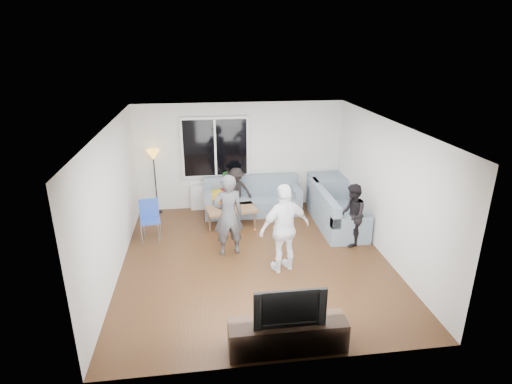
{
  "coord_description": "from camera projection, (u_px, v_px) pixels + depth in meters",
  "views": [
    {
      "loc": [
        -0.92,
        -6.93,
        3.97
      ],
      "look_at": [
        0.1,
        0.6,
        1.15
      ],
      "focal_mm": 28.89,
      "sensor_mm": 36.0,
      "label": 1
    }
  ],
  "objects": [
    {
      "name": "sofa_right_section",
      "position": [
        337.0,
        208.0,
        9.2
      ],
      "size": [
        2.0,
        0.85,
        0.85
      ],
      "primitive_type": null,
      "rotation": [
        0.0,
        0.0,
        1.57
      ],
      "color": "slate",
      "rests_on": "floor"
    },
    {
      "name": "window_frame",
      "position": [
        215.0,
        148.0,
        9.82
      ],
      "size": [
        1.62,
        0.06,
        1.47
      ],
      "primitive_type": "cube",
      "color": "white",
      "rests_on": "wall_back"
    },
    {
      "name": "potted_plant",
      "position": [
        224.0,
        178.0,
        10.04
      ],
      "size": [
        0.21,
        0.18,
        0.36
      ],
      "primitive_type": "imported",
      "rotation": [
        0.0,
        0.0,
        -0.08
      ],
      "color": "#2A6629",
      "rests_on": "radiator"
    },
    {
      "name": "bottle_b",
      "position": [
        225.0,
        205.0,
        9.13
      ],
      "size": [
        0.08,
        0.08,
        0.22
      ],
      "primitive_type": "cylinder",
      "color": "#167B1C",
      "rests_on": "coffee_table"
    },
    {
      "name": "ceiling",
      "position": [
        255.0,
        124.0,
        7.02
      ],
      "size": [
        5.0,
        5.5,
        0.04
      ],
      "primitive_type": "cube",
      "color": "white",
      "rests_on": "ground"
    },
    {
      "name": "side_chair",
      "position": [
        150.0,
        221.0,
        8.54
      ],
      "size": [
        0.46,
        0.46,
        0.86
      ],
      "primitive_type": null,
      "rotation": [
        0.0,
        0.0,
        0.15
      ],
      "color": "#2848B0",
      "rests_on": "floor"
    },
    {
      "name": "player_right",
      "position": [
        285.0,
        228.0,
        7.29
      ],
      "size": [
        1.05,
        0.67,
        1.65
      ],
      "primitive_type": "imported",
      "rotation": [
        0.0,
        0.0,
        3.44
      ],
      "color": "white",
      "rests_on": "floor"
    },
    {
      "name": "wall_front",
      "position": [
        285.0,
        278.0,
        4.91
      ],
      "size": [
        5.0,
        0.04,
        2.6
      ],
      "primitive_type": "cube",
      "color": "silver",
      "rests_on": "ground"
    },
    {
      "name": "tv_console",
      "position": [
        288.0,
        336.0,
        5.55
      ],
      "size": [
        1.6,
        0.4,
        0.44
      ],
      "primitive_type": "cube",
      "color": "#322319",
      "rests_on": "floor"
    },
    {
      "name": "sofa_corner",
      "position": [
        328.0,
        192.0,
        10.16
      ],
      "size": [
        0.85,
        0.85,
        0.85
      ],
      "primitive_type": "cube",
      "color": "slate",
      "rests_on": "floor"
    },
    {
      "name": "spectator_right",
      "position": [
        352.0,
        215.0,
        8.29
      ],
      "size": [
        0.65,
        0.74,
        1.29
      ],
      "primitive_type": "imported",
      "rotation": [
        0.0,
        0.0,
        -1.85
      ],
      "color": "black",
      "rests_on": "floor"
    },
    {
      "name": "window_glass",
      "position": [
        215.0,
        148.0,
        9.78
      ],
      "size": [
        1.5,
        0.02,
        1.35
      ],
      "primitive_type": "cube",
      "color": "black",
      "rests_on": "window_frame"
    },
    {
      "name": "bottle_a",
      "position": [
        219.0,
        202.0,
        9.34
      ],
      "size": [
        0.07,
        0.07,
        0.21
      ],
      "primitive_type": "cylinder",
      "color": "orange",
      "rests_on": "coffee_table"
    },
    {
      "name": "window_mullion",
      "position": [
        215.0,
        148.0,
        9.77
      ],
      "size": [
        0.05,
        0.03,
        1.35
      ],
      "primitive_type": "cube",
      "color": "white",
      "rests_on": "window_frame"
    },
    {
      "name": "spectator_back",
      "position": [
        236.0,
        191.0,
        9.85
      ],
      "size": [
        0.78,
        0.5,
        1.14
      ],
      "primitive_type": "imported",
      "rotation": [
        0.0,
        0.0,
        -0.11
      ],
      "color": "black",
      "rests_on": "floor"
    },
    {
      "name": "floor_lamp",
      "position": [
        156.0,
        182.0,
        9.8
      ],
      "size": [
        0.32,
        0.32,
        1.56
      ],
      "primitive_type": null,
      "color": "gold",
      "rests_on": "floor"
    },
    {
      "name": "sofa_back_section",
      "position": [
        252.0,
        196.0,
        9.92
      ],
      "size": [
        2.3,
        0.85,
        0.85
      ],
      "primitive_type": null,
      "color": "slate",
      "rests_on": "floor"
    },
    {
      "name": "player_left",
      "position": [
        228.0,
        215.0,
        7.87
      ],
      "size": [
        0.65,
        0.49,
        1.63
      ],
      "primitive_type": "imported",
      "rotation": [
        0.0,
        0.0,
        3.31
      ],
      "color": "#444448",
      "rests_on": "floor"
    },
    {
      "name": "television",
      "position": [
        289.0,
        305.0,
        5.37
      ],
      "size": [
        0.96,
        0.13,
        0.55
      ],
      "primitive_type": "imported",
      "color": "black",
      "rests_on": "tv_console"
    },
    {
      "name": "cushion_yellow",
      "position": [
        215.0,
        195.0,
        9.76
      ],
      "size": [
        0.47,
        0.44,
        0.14
      ],
      "primitive_type": "cube",
      "rotation": [
        0.0,
        0.0,
        0.38
      ],
      "color": "gold",
      "rests_on": "sofa_back_section"
    },
    {
      "name": "wall_back",
      "position": [
        240.0,
        156.0,
        10.05
      ],
      "size": [
        5.0,
        0.04,
        2.6
      ],
      "primitive_type": "cube",
      "color": "silver",
      "rests_on": "ground"
    },
    {
      "name": "cushion_red",
      "position": [
        225.0,
        193.0,
        9.87
      ],
      "size": [
        0.46,
        0.44,
        0.13
      ],
      "primitive_type": "cube",
      "rotation": [
        0.0,
        0.0,
        -0.55
      ],
      "color": "maroon",
      "rests_on": "sofa_back_section"
    },
    {
      "name": "wall_right",
      "position": [
        387.0,
        190.0,
        7.8
      ],
      "size": [
        0.04,
        5.5,
        2.6
      ],
      "primitive_type": "cube",
      "color": "silver",
      "rests_on": "ground"
    },
    {
      "name": "floor",
      "position": [
        255.0,
        260.0,
        7.94
      ],
      "size": [
        5.0,
        5.5,
        0.04
      ],
      "primitive_type": "cube",
      "color": "#56351C",
      "rests_on": "ground"
    },
    {
      "name": "wall_left",
      "position": [
        112.0,
        203.0,
        7.16
      ],
      "size": [
        0.04,
        5.5,
        2.6
      ],
      "primitive_type": "cube",
      "color": "silver",
      "rests_on": "ground"
    },
    {
      "name": "coffee_table",
      "position": [
        232.0,
        216.0,
        9.34
      ],
      "size": [
        1.19,
        0.78,
        0.4
      ],
      "primitive_type": "cube",
      "rotation": [
        0.0,
        0.0,
        0.17
      ],
      "color": "#996E4A",
      "rests_on": "floor"
    },
    {
      "name": "bottle_c",
      "position": [
        232.0,
        201.0,
        9.39
      ],
      "size": [
        0.07,
        0.07,
        0.22
      ],
      "primitive_type": "cylinder",
      "color": "black",
      "rests_on": "coffee_table"
    },
    {
      "name": "radiator",
      "position": [
        217.0,
        197.0,
        10.21
      ],
      "size": [
        1.3,
        0.12,
        0.62
      ],
      "primitive_type": "cube",
      "color": "silver",
      "rests_on": "floor"
    },
    {
      "name": "vase",
      "position": [
        206.0,
        182.0,
        10.01
      ],
      "size": [
        0.18,
        0.18,
        0.17
      ],
      "primitive_type": "imported",
      "rotation": [
        0.0,
        0.0,
        0.07
      ],
      "color": "white",
      "rests_on": "radiator"
    },
    {
      "name": "pitcher",
      "position": [
        229.0,
        205.0,
        9.25
      ],
      "size": [
        0.17,
        0.17,
        0.17
      ],
      "primitive_type": "cylinder",
      "color": "maroon",
      "rests_on": "coffee_table"
    }
  ]
}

